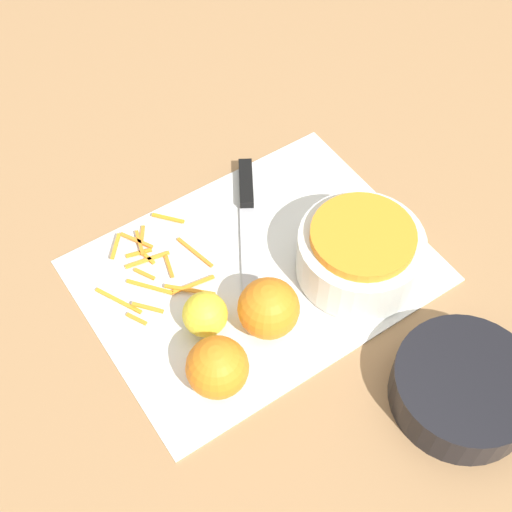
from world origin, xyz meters
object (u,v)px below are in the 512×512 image
orange_right (269,308)px  lemon (205,314)px  bowl_dark (463,388)px  orange_left (217,367)px  bowl_speckled (360,252)px  knife (247,200)px

orange_right → lemon: bearing=-32.3°
bowl_dark → lemon: lemon is taller
orange_left → lemon: orange_left is taller
bowl_speckled → lemon: bearing=-9.9°
orange_left → bowl_dark: bearing=142.5°
orange_left → bowl_speckled: bearing=-171.3°
bowl_dark → orange_right: bearing=-57.3°
bowl_dark → orange_left: size_ratio=2.25×
bowl_dark → knife: (0.04, -0.40, -0.01)m
bowl_dark → orange_left: 0.29m
lemon → bowl_dark: bearing=128.6°
bowl_dark → bowl_speckled: bearing=-93.9°
lemon → bowl_speckled: bearing=170.1°
lemon → orange_left: bearing=69.0°
lemon → knife: bearing=-137.6°
bowl_speckled → orange_right: bearing=1.9°
bowl_dark → knife: bowl_dark is taller
orange_left → lemon: size_ratio=1.31×
orange_right → bowl_speckled: bearing=-178.1°
knife → orange_left: (0.19, 0.22, 0.03)m
orange_left → orange_right: orange_right is taller
bowl_speckled → lemon: bowl_speckled is taller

